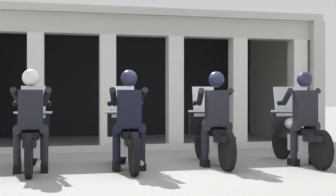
{
  "coord_description": "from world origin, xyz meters",
  "views": [
    {
      "loc": [
        -1.82,
        -7.73,
        1.16
      ],
      "look_at": [
        0.0,
        0.38,
        1.14
      ],
      "focal_mm": 52.04,
      "sensor_mm": 36.0,
      "label": 1
    }
  ],
  "objects_px": {
    "police_officer_far_left": "(31,111)",
    "motorcycle_far_right": "(296,134)",
    "motorcycle_center_right": "(211,135)",
    "police_officer_far_right": "(304,110)",
    "motorcycle_far_left": "(32,138)",
    "police_officer_center_right": "(216,110)",
    "motorcycle_center_left": "(127,137)",
    "police_officer_center_left": "(129,111)"
  },
  "relations": [
    {
      "from": "police_officer_center_right",
      "to": "police_officer_far_right",
      "type": "bearing_deg",
      "value": -12.39
    },
    {
      "from": "motorcycle_center_left",
      "to": "police_officer_center_left",
      "type": "xyz_separation_m",
      "value": [
        -0.0,
        -0.28,
        0.44
      ]
    },
    {
      "from": "motorcycle_far_right",
      "to": "police_officer_center_left",
      "type": "bearing_deg",
      "value": -177.31
    },
    {
      "from": "police_officer_far_left",
      "to": "police_officer_far_right",
      "type": "bearing_deg",
      "value": -6.74
    },
    {
      "from": "motorcycle_far_left",
      "to": "motorcycle_center_left",
      "type": "distance_m",
      "value": 1.5
    },
    {
      "from": "motorcycle_center_left",
      "to": "motorcycle_far_right",
      "type": "xyz_separation_m",
      "value": [
        2.99,
        -0.06,
        0.0
      ]
    },
    {
      "from": "police_officer_far_left",
      "to": "police_officer_far_right",
      "type": "distance_m",
      "value": 4.48
    },
    {
      "from": "motorcycle_center_left",
      "to": "police_officer_center_left",
      "type": "bearing_deg",
      "value": -97.04
    },
    {
      "from": "motorcycle_far_left",
      "to": "police_officer_center_right",
      "type": "distance_m",
      "value": 3.03
    },
    {
      "from": "police_officer_center_left",
      "to": "police_officer_center_right",
      "type": "relative_size",
      "value": 1.0
    },
    {
      "from": "police_officer_far_left",
      "to": "police_officer_center_left",
      "type": "distance_m",
      "value": 1.5
    },
    {
      "from": "motorcycle_center_left",
      "to": "police_officer_center_left",
      "type": "height_order",
      "value": "police_officer_center_left"
    },
    {
      "from": "motorcycle_center_right",
      "to": "motorcycle_far_right",
      "type": "bearing_deg",
      "value": -12.39
    },
    {
      "from": "motorcycle_center_left",
      "to": "police_officer_center_left",
      "type": "relative_size",
      "value": 1.29
    },
    {
      "from": "motorcycle_far_left",
      "to": "police_officer_far_right",
      "type": "xyz_separation_m",
      "value": [
        4.48,
        -0.46,
        0.44
      ]
    },
    {
      "from": "motorcycle_far_left",
      "to": "motorcycle_far_right",
      "type": "height_order",
      "value": "same"
    },
    {
      "from": "motorcycle_far_left",
      "to": "police_officer_far_left",
      "type": "height_order",
      "value": "police_officer_far_left"
    },
    {
      "from": "police_officer_far_left",
      "to": "motorcycle_far_right",
      "type": "xyz_separation_m",
      "value": [
        4.48,
        0.11,
        -0.44
      ]
    },
    {
      "from": "motorcycle_center_right",
      "to": "police_officer_center_right",
      "type": "relative_size",
      "value": 1.29
    },
    {
      "from": "motorcycle_center_left",
      "to": "motorcycle_center_right",
      "type": "relative_size",
      "value": 1.0
    },
    {
      "from": "motorcycle_center_left",
      "to": "motorcycle_far_right",
      "type": "distance_m",
      "value": 2.99
    },
    {
      "from": "motorcycle_far_left",
      "to": "police_officer_far_left",
      "type": "distance_m",
      "value": 0.52
    },
    {
      "from": "police_officer_far_left",
      "to": "motorcycle_center_right",
      "type": "relative_size",
      "value": 0.78
    },
    {
      "from": "motorcycle_far_right",
      "to": "motorcycle_center_right",
      "type": "bearing_deg",
      "value": 170.23
    },
    {
      "from": "police_officer_far_left",
      "to": "motorcycle_center_right",
      "type": "distance_m",
      "value": 3.04
    },
    {
      "from": "motorcycle_far_left",
      "to": "motorcycle_center_left",
      "type": "height_order",
      "value": "same"
    },
    {
      "from": "police_officer_far_left",
      "to": "motorcycle_center_left",
      "type": "xyz_separation_m",
      "value": [
        1.49,
        0.17,
        -0.44
      ]
    },
    {
      "from": "police_officer_far_left",
      "to": "motorcycle_center_right",
      "type": "xyz_separation_m",
      "value": [
        2.99,
        0.33,
        -0.44
      ]
    },
    {
      "from": "motorcycle_center_right",
      "to": "police_officer_far_left",
      "type": "bearing_deg",
      "value": -177.93
    },
    {
      "from": "motorcycle_far_left",
      "to": "motorcycle_center_left",
      "type": "relative_size",
      "value": 1.0
    },
    {
      "from": "motorcycle_center_left",
      "to": "motorcycle_center_right",
      "type": "distance_m",
      "value": 1.5
    },
    {
      "from": "motorcycle_far_left",
      "to": "police_officer_center_left",
      "type": "bearing_deg",
      "value": -19.32
    },
    {
      "from": "motorcycle_center_right",
      "to": "police_officer_far_right",
      "type": "height_order",
      "value": "police_officer_far_right"
    },
    {
      "from": "police_officer_center_left",
      "to": "police_officer_center_right",
      "type": "distance_m",
      "value": 1.5
    },
    {
      "from": "motorcycle_far_left",
      "to": "police_officer_far_right",
      "type": "bearing_deg",
      "value": -10.35
    },
    {
      "from": "motorcycle_far_left",
      "to": "police_officer_far_right",
      "type": "distance_m",
      "value": 4.52
    },
    {
      "from": "motorcycle_far_right",
      "to": "police_officer_far_right",
      "type": "xyz_separation_m",
      "value": [
        -0.0,
        -0.28,
        0.44
      ]
    },
    {
      "from": "motorcycle_center_left",
      "to": "police_officer_far_left",
      "type": "bearing_deg",
      "value": 179.83
    },
    {
      "from": "police_officer_far_left",
      "to": "police_officer_far_right",
      "type": "relative_size",
      "value": 1.0
    },
    {
      "from": "motorcycle_far_left",
      "to": "motorcycle_center_left",
      "type": "xyz_separation_m",
      "value": [
        1.49,
        -0.11,
        0.0
      ]
    },
    {
      "from": "motorcycle_far_left",
      "to": "motorcycle_center_right",
      "type": "bearing_deg",
      "value": -3.71
    },
    {
      "from": "police_officer_far_left",
      "to": "police_officer_center_right",
      "type": "relative_size",
      "value": 1.0
    }
  ]
}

